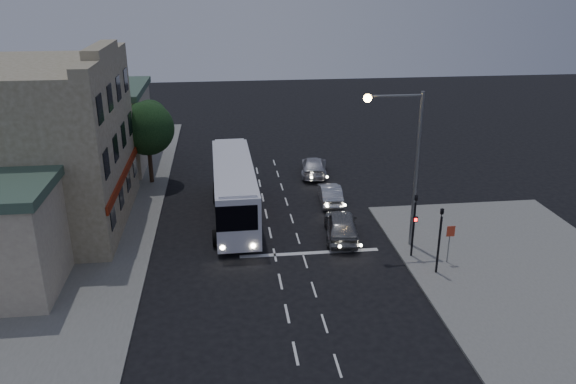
{
  "coord_description": "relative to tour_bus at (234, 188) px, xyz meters",
  "views": [
    {
      "loc": [
        -2.63,
        -26.39,
        14.75
      ],
      "look_at": [
        1.25,
        6.16,
        2.2
      ],
      "focal_mm": 35.0,
      "sensor_mm": 36.0,
      "label": 1
    }
  ],
  "objects": [
    {
      "name": "car_suv",
      "position": [
        6.29,
        -4.01,
        -1.19
      ],
      "size": [
        2.51,
        4.96,
        1.62
      ],
      "primitive_type": "imported",
      "rotation": [
        0.0,
        0.0,
        3.01
      ],
      "color": "gray",
      "rests_on": "ground"
    },
    {
      "name": "tour_bus",
      "position": [
        0.0,
        0.0,
        0.0
      ],
      "size": [
        2.87,
        12.08,
        3.69
      ],
      "rotation": [
        0.0,
        0.0,
        0.02
      ],
      "color": "white",
      "rests_on": "ground"
    },
    {
      "name": "car_sedan_a",
      "position": [
        6.68,
        1.61,
        -1.33
      ],
      "size": [
        1.67,
        4.12,
        1.33
      ],
      "primitive_type": "imported",
      "rotation": [
        0.0,
        0.0,
        3.07
      ],
      "color": "silver",
      "rests_on": "ground"
    },
    {
      "name": "traffic_signal_side",
      "position": [
        10.38,
        -9.01,
        0.42
      ],
      "size": [
        0.18,
        0.15,
        4.1
      ],
      "color": "black",
      "rests_on": "sidewalk_near"
    },
    {
      "name": "main_building",
      "position": [
        -11.88,
        0.19,
        3.16
      ],
      "size": [
        10.12,
        12.0,
        11.0
      ],
      "color": "olive",
      "rests_on": "sidewalk_far"
    },
    {
      "name": "regulatory_sign",
      "position": [
        11.38,
        -8.05,
        -0.4
      ],
      "size": [
        0.45,
        0.12,
        2.2
      ],
      "color": "slate",
      "rests_on": "sidewalk_near"
    },
    {
      "name": "ground",
      "position": [
        2.08,
        -7.81,
        -2.0
      ],
      "size": [
        120.0,
        120.0,
        0.0
      ],
      "primitive_type": "plane",
      "color": "black"
    },
    {
      "name": "low_building_north",
      "position": [
        -11.42,
        12.19,
        1.39
      ],
      "size": [
        9.4,
        9.4,
        6.5
      ],
      "color": "tan",
      "rests_on": "sidewalk_far"
    },
    {
      "name": "traffic_signal_main",
      "position": [
        9.68,
        -7.03,
        0.42
      ],
      "size": [
        0.25,
        0.35,
        4.1
      ],
      "color": "black",
      "rests_on": "sidewalk_near"
    },
    {
      "name": "streetlight",
      "position": [
        9.42,
        -5.61,
        3.74
      ],
      "size": [
        3.32,
        0.44,
        9.0
      ],
      "color": "slate",
      "rests_on": "sidewalk_near"
    },
    {
      "name": "sidewalk_near",
      "position": [
        15.08,
        -11.81,
        -1.94
      ],
      "size": [
        12.0,
        24.0,
        0.12
      ],
      "primitive_type": "cube",
      "color": "slate",
      "rests_on": "ground"
    },
    {
      "name": "road_markings",
      "position": [
        3.37,
        -4.5,
        -1.99
      ],
      "size": [
        8.0,
        30.55,
        0.01
      ],
      "color": "silver",
      "rests_on": "ground"
    },
    {
      "name": "sidewalk_far",
      "position": [
        -10.92,
        0.19,
        -1.94
      ],
      "size": [
        12.0,
        50.0,
        0.12
      ],
      "primitive_type": "cube",
      "color": "slate",
      "rests_on": "ground"
    },
    {
      "name": "car_sedan_b",
      "position": [
        6.54,
        7.73,
        -1.3
      ],
      "size": [
        2.69,
        5.05,
        1.39
      ],
      "primitive_type": "imported",
      "rotation": [
        0.0,
        0.0,
        2.98
      ],
      "color": "silver",
      "rests_on": "ground"
    },
    {
      "name": "street_tree",
      "position": [
        -6.13,
        7.21,
        2.5
      ],
      "size": [
        4.0,
        4.0,
        6.2
      ],
      "color": "black",
      "rests_on": "sidewalk_far"
    }
  ]
}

